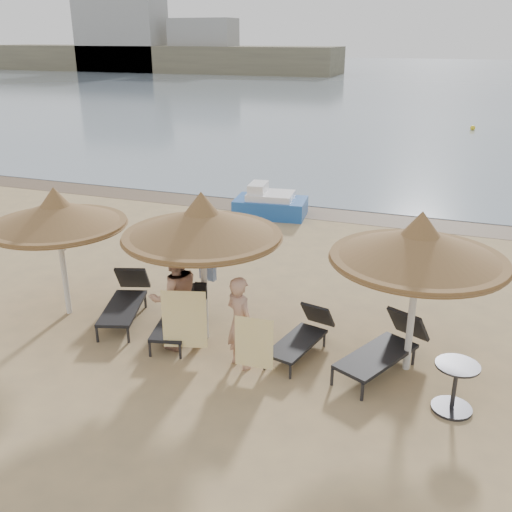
{
  "coord_description": "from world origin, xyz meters",
  "views": [
    {
      "loc": [
        3.81,
        -8.52,
        5.54
      ],
      "look_at": [
        0.27,
        1.2,
        1.53
      ],
      "focal_mm": 40.0,
      "sensor_mm": 36.0,
      "label": 1
    }
  ],
  "objects": [
    {
      "name": "ground",
      "position": [
        0.0,
        0.0,
        0.0
      ],
      "size": [
        160.0,
        160.0,
        0.0
      ],
      "primitive_type": "plane",
      "color": "tan",
      "rests_on": "ground"
    },
    {
      "name": "sea",
      "position": [
        0.0,
        80.0,
        0.01
      ],
      "size": [
        200.0,
        140.0,
        0.03
      ],
      "primitive_type": "cube",
      "color": "slate",
      "rests_on": "ground"
    },
    {
      "name": "wet_sand_strip",
      "position": [
        0.0,
        9.4,
        0.0
      ],
      "size": [
        200.0,
        1.6,
        0.01
      ],
      "primitive_type": "cube",
      "color": "brown",
      "rests_on": "ground"
    },
    {
      "name": "far_shore",
      "position": [
        -25.1,
        77.82,
        2.91
      ],
      "size": [
        150.0,
        54.8,
        12.0
      ],
      "color": "#70684E",
      "rests_on": "ground"
    },
    {
      "name": "palapa_left",
      "position": [
        -3.69,
        0.38,
        2.2
      ],
      "size": [
        2.78,
        2.78,
        2.76
      ],
      "rotation": [
        0.0,
        0.0,
        0.11
      ],
      "color": "silver",
      "rests_on": "ground"
    },
    {
      "name": "palapa_center",
      "position": [
        -0.49,
        0.41,
        2.35
      ],
      "size": [
        2.97,
        2.97,
        2.95
      ],
      "rotation": [
        0.0,
        0.0,
        -0.39
      ],
      "color": "silver",
      "rests_on": "ground"
    },
    {
      "name": "palapa_right",
      "position": [
        3.33,
        0.61,
        2.33
      ],
      "size": [
        2.95,
        2.95,
        2.92
      ],
      "rotation": [
        0.0,
        0.0,
        0.23
      ],
      "color": "silver",
      "rests_on": "ground"
    },
    {
      "name": "lounger_far_left",
      "position": [
        -2.43,
        0.65,
        0.41
      ],
      "size": [
        1.25,
        2.12,
        0.9
      ],
      "rotation": [
        0.0,
        0.0,
        0.31
      ],
      "color": "#292A2E",
      "rests_on": "ground"
    },
    {
      "name": "lounger_near_left",
      "position": [
        -1.1,
        0.47,
        0.38
      ],
      "size": [
        1.03,
        2.0,
        0.86
      ],
      "rotation": [
        0.0,
        0.0,
        0.22
      ],
      "color": "#292A2E",
      "rests_on": "ground"
    },
    {
      "name": "lounger_near_right",
      "position": [
        1.44,
        0.56,
        0.35
      ],
      "size": [
        0.95,
        1.82,
        0.78
      ],
      "rotation": [
        0.0,
        0.0,
        -0.22
      ],
      "color": "#292A2E",
      "rests_on": "ground"
    },
    {
      "name": "lounger_far_right",
      "position": [
        2.96,
        0.52,
        0.41
      ],
      "size": [
        1.5,
        2.15,
        0.92
      ],
      "rotation": [
        0.0,
        0.0,
        -0.45
      ],
      "color": "#292A2E",
      "rests_on": "ground"
    },
    {
      "name": "side_table",
      "position": [
        4.14,
        -0.36,
        0.39
      ],
      "size": [
        0.68,
        0.68,
        0.82
      ],
      "rotation": [
        0.0,
        0.0,
        -0.32
      ],
      "color": "#292A2E",
      "rests_on": "ground"
    },
    {
      "name": "person_left",
      "position": [
        -0.87,
        -0.06,
        1.17
      ],
      "size": [
        1.26,
        1.26,
        2.35
      ],
      "primitive_type": "imported",
      "rotation": [
        0.0,
        0.0,
        3.92
      ],
      "color": "tan",
      "rests_on": "ground"
    },
    {
      "name": "person_right",
      "position": [
        0.52,
        -0.3,
        1.0
      ],
      "size": [
        1.09,
        0.97,
        2.0
      ],
      "primitive_type": "imported",
      "rotation": [
        0.0,
        0.0,
        2.63
      ],
      "color": "tan",
      "rests_on": "ground"
    },
    {
      "name": "towel_left",
      "position": [
        -0.52,
        -0.41,
        0.78
      ],
      "size": [
        0.78,
        0.24,
        1.13
      ],
      "rotation": [
        0.0,
        0.0,
        0.28
      ],
      "color": "yellow",
      "rests_on": "ground"
    },
    {
      "name": "towel_right",
      "position": [
        0.87,
        -0.55,
        0.66
      ],
      "size": [
        0.68,
        0.06,
        0.95
      ],
      "rotation": [
        0.0,
        0.0,
        0.06
      ],
      "color": "yellow",
      "rests_on": "ground"
    },
    {
      "name": "bag_patterned",
      "position": [
        -0.49,
        0.59,
        1.38
      ],
      "size": [
        0.35,
        0.18,
        0.42
      ],
      "rotation": [
        0.0,
        0.0,
        -0.22
      ],
      "color": "silver",
      "rests_on": "ground"
    },
    {
      "name": "bag_dark",
      "position": [
        -0.49,
        0.25,
        1.07
      ],
      "size": [
        0.23,
        0.11,
        0.32
      ],
      "rotation": [
        0.0,
        0.0,
        0.16
      ],
      "color": "black",
      "rests_on": "ground"
    },
    {
      "name": "pedal_boat",
      "position": [
        -1.93,
        8.53,
        0.4
      ],
      "size": [
        2.44,
        1.61,
        1.07
      ],
      "rotation": [
        0.0,
        0.0,
        0.12
      ],
      "color": "#1F55AB",
      "rests_on": "ground"
    },
    {
      "name": "buoy_mid",
      "position": [
        4.19,
        29.95,
        0.15
      ],
      "size": [
        0.31,
        0.31,
        0.31
      ],
      "primitive_type": "sphere",
      "color": "yellow",
      "rests_on": "ground"
    }
  ]
}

